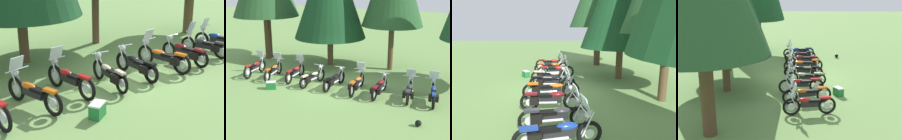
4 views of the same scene
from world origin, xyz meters
TOP-DOWN VIEW (x-y plane):
  - ground_plane at (0.00, 0.00)m, footprint 80.00×80.00m
  - motorcycle_1 at (-3.83, -0.17)m, footprint 0.85×2.27m
  - motorcycle_2 at (-2.49, 0.09)m, footprint 0.61×2.26m
  - motorcycle_3 at (-1.19, -0.24)m, footprint 0.67×2.15m
  - motorcycle_4 at (0.07, -0.10)m, footprint 0.62×2.24m
  - motorcycle_5 at (1.38, -0.09)m, footprint 0.76×2.40m
  - motorcycle_6 at (2.57, -0.07)m, footprint 0.61×2.25m
  - motorcycle_7 at (3.99, 0.12)m, footprint 0.86×2.18m
  - motorcycle_8 at (5.09, 0.23)m, footprint 0.88×2.25m
  - picnic_cooler at (-2.76, -1.75)m, footprint 0.59×0.53m

SIDE VIEW (x-z plane):
  - ground_plane at x=0.00m, z-range 0.00..0.00m
  - picnic_cooler at x=-2.76m, z-range 0.00..0.41m
  - motorcycle_3 at x=-1.19m, z-range -0.07..0.93m
  - motorcycle_4 at x=0.07m, z-range -0.06..0.94m
  - motorcycle_6 at x=2.57m, z-range -0.05..0.94m
  - motorcycle_7 at x=3.99m, z-range -0.22..1.12m
  - motorcycle_8 at x=5.09m, z-range -0.22..1.13m
  - motorcycle_1 at x=-3.83m, z-range -0.22..1.15m
  - motorcycle_2 at x=-2.49m, z-range -0.22..1.16m
  - motorcycle_5 at x=1.38m, z-range -0.22..1.17m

